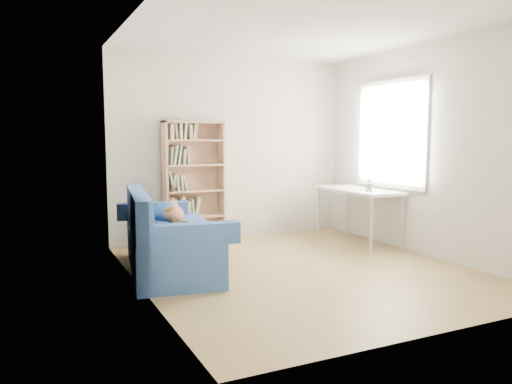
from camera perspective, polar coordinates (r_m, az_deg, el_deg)
ground at (r=5.60m, az=5.19°, el=-8.84°), size 4.00×4.00×0.00m
room_shell at (r=5.49m, az=6.08°, el=8.10°), size 3.54×4.04×2.62m
sofa at (r=5.57m, az=-10.11°, el=-5.42°), size 1.12×1.94×0.90m
bookshelf at (r=6.88m, az=-7.11°, el=0.54°), size 0.84×0.26×1.67m
desk at (r=7.00m, az=11.61°, el=-0.20°), size 0.60×1.31×0.75m
pen_cup at (r=6.70m, az=12.77°, el=0.63°), size 0.09×0.09×0.18m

